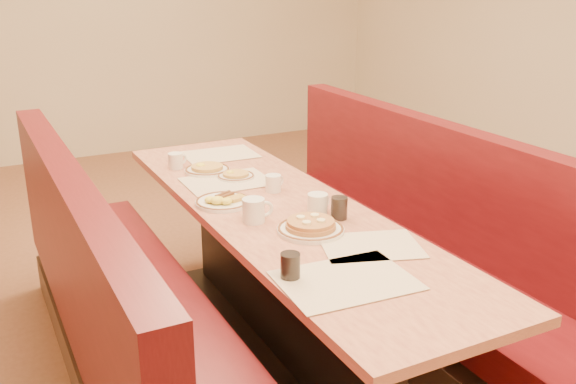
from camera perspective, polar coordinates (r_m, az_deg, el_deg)
name	(u,v)px	position (r m, az deg, el deg)	size (l,w,h in m)	color
ground	(280,352)	(3.22, -0.68, -14.04)	(8.00, 8.00, 0.00)	#9E6647
diner_table	(280,283)	(3.03, -0.71, -8.09)	(0.70, 2.50, 0.75)	black
booth_left	(124,323)	(2.82, -14.38, -11.18)	(0.55, 2.50, 1.05)	#4C3326
booth_right	(406,255)	(3.39, 10.49, -5.57)	(0.55, 2.50, 1.05)	#4C3326
placemat_near_left	(346,280)	(2.22, 5.16, -7.82)	(0.45, 0.34, 0.00)	beige
placemat_near_right	(371,246)	(2.50, 7.38, -4.78)	(0.37, 0.28, 0.00)	beige
placemat_far_left	(227,181)	(3.24, -5.42, 0.95)	(0.42, 0.32, 0.00)	beige
placemat_far_right	(220,154)	(3.72, -6.08, 3.34)	(0.41, 0.30, 0.00)	beige
pancake_plate	(311,227)	(2.61, 2.02, -3.14)	(0.28, 0.28, 0.06)	white
eggs_plate	(223,201)	(2.93, -5.81, -0.81)	(0.25, 0.25, 0.05)	white
extra_plate_mid	(236,176)	(3.29, -4.67, 1.46)	(0.19, 0.19, 0.04)	white
extra_plate_far	(207,169)	(3.41, -7.21, 2.03)	(0.24, 0.24, 0.05)	white
coffee_mug_a	(318,204)	(2.78, 2.70, -1.06)	(0.12, 0.09, 0.09)	white
coffee_mug_b	(254,210)	(2.70, -3.01, -1.59)	(0.14, 0.10, 0.10)	white
coffee_mug_c	(274,183)	(3.08, -1.28, 0.83)	(0.11, 0.08, 0.08)	white
coffee_mug_d	(176,160)	(3.49, -9.92, 2.79)	(0.11, 0.08, 0.08)	white
soda_tumbler_near	(290,266)	(2.21, 0.20, -6.62)	(0.07, 0.07, 0.09)	black
soda_tumbler_mid	(339,208)	(2.74, 4.57, -1.43)	(0.07, 0.07, 0.10)	black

